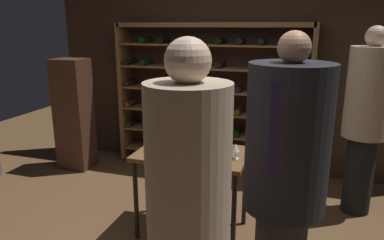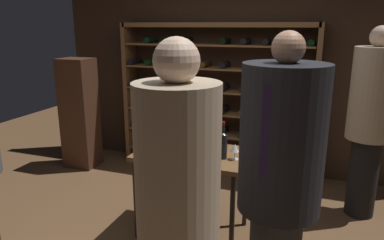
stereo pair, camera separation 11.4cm
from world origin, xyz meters
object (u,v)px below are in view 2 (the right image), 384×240
at_px(wine_rack, 215,100).
at_px(tasting_table, 192,162).
at_px(display_cabinet, 80,114).
at_px(person_guest_khaki, 280,174).
at_px(wine_bottle_green_slim, 174,130).
at_px(wine_bottle_red_label, 223,145).
at_px(wine_glass_stemmed_left, 235,149).
at_px(person_host_in_suit, 371,116).
at_px(person_guest_blue_shirt, 178,205).

xyz_separation_m(wine_rack, tasting_table, (0.25, -1.61, -0.26)).
bearing_deg(display_cabinet, person_guest_khaki, -33.06).
distance_m(wine_rack, tasting_table, 1.65).
distance_m(wine_bottle_green_slim, wine_bottle_red_label, 0.63).
height_order(display_cabinet, wine_bottle_red_label, display_cabinet).
relative_size(person_guest_khaki, wine_glass_stemmed_left, 13.74).
xyz_separation_m(tasting_table, wine_bottle_green_slim, (-0.27, 0.21, 0.23)).
distance_m(wine_bottle_green_slim, wine_glass_stemmed_left, 0.73).
xyz_separation_m(person_host_in_suit, wine_glass_stemmed_left, (-1.16, -0.98, -0.16)).
bearing_deg(display_cabinet, wine_bottle_green_slim, -25.91).
relative_size(person_host_in_suit, display_cabinet, 1.28).
distance_m(wine_rack, person_guest_khaki, 2.70).
bearing_deg(wine_rack, person_host_in_suit, -20.52).
bearing_deg(person_host_in_suit, wine_bottle_red_label, -124.41).
height_order(person_host_in_suit, display_cabinet, person_host_in_suit).
height_order(tasting_table, person_guest_khaki, person_guest_khaki).
bearing_deg(wine_glass_stemmed_left, person_guest_blue_shirt, -89.59).
height_order(person_host_in_suit, wine_bottle_red_label, person_host_in_suit).
relative_size(wine_rack, wine_glass_stemmed_left, 18.62).
height_order(person_guest_blue_shirt, wine_bottle_green_slim, person_guest_blue_shirt).
height_order(person_guest_khaki, display_cabinet, person_guest_khaki).
xyz_separation_m(person_guest_khaki, wine_glass_stemmed_left, (-0.46, 0.78, -0.15)).
relative_size(person_host_in_suit, wine_bottle_green_slim, 5.25).
height_order(wine_rack, wine_glass_stemmed_left, wine_rack).
bearing_deg(person_host_in_suit, wine_bottle_green_slim, -141.08).
xyz_separation_m(tasting_table, wine_bottle_red_label, (0.31, -0.06, 0.22)).
distance_m(display_cabinet, wine_glass_stemmed_left, 2.74).
xyz_separation_m(wine_rack, wine_bottle_green_slim, (-0.01, -1.40, -0.03)).
distance_m(tasting_table, wine_glass_stemmed_left, 0.46).
distance_m(person_host_in_suit, person_guest_khaki, 1.89).
relative_size(tasting_table, wine_bottle_green_slim, 2.72).
height_order(wine_rack, wine_bottle_red_label, wine_rack).
distance_m(person_guest_blue_shirt, display_cabinet, 3.54).
height_order(wine_rack, person_guest_blue_shirt, wine_rack).
bearing_deg(wine_bottle_green_slim, person_host_in_suit, 21.35).
distance_m(wine_bottle_red_label, wine_glass_stemmed_left, 0.11).
distance_m(display_cabinet, wine_bottle_green_slim, 2.02).
bearing_deg(person_guest_blue_shirt, person_host_in_suit, 130.66).
xyz_separation_m(person_guest_blue_shirt, wine_glass_stemmed_left, (-0.01, 1.34, -0.13)).
bearing_deg(tasting_table, wine_bottle_red_label, -11.37).
xyz_separation_m(wine_bottle_red_label, wine_glass_stemmed_left, (0.11, 0.01, -0.02)).
height_order(person_guest_khaki, wine_bottle_red_label, person_guest_khaki).
xyz_separation_m(person_guest_khaki, display_cabinet, (-2.95, 1.92, -0.30)).
distance_m(tasting_table, person_guest_khaki, 1.26).
bearing_deg(wine_glass_stemmed_left, display_cabinet, 155.42).
bearing_deg(display_cabinet, wine_glass_stemmed_left, -24.58).
xyz_separation_m(person_guest_khaki, wine_bottle_green_slim, (-1.14, 1.04, -0.11)).
bearing_deg(wine_glass_stemmed_left, wine_bottle_red_label, -174.02).
bearing_deg(wine_bottle_red_label, wine_bottle_green_slim, 154.70).
distance_m(person_host_in_suit, wine_bottle_red_label, 1.61).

